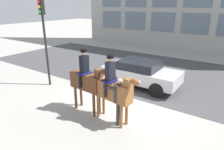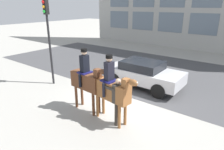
% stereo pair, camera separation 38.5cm
% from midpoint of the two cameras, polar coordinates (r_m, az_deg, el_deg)
% --- Properties ---
extents(ground_plane, '(80.00, 80.00, 0.00)m').
position_cam_midpoint_polar(ground_plane, '(9.13, 3.71, -7.30)').
color(ground_plane, '#9E9B93').
extents(road_surface, '(24.59, 8.50, 0.01)m').
position_cam_midpoint_polar(road_surface, '(13.06, 15.40, 0.47)').
color(road_surface, '#444447').
rests_on(road_surface, ground_plane).
extents(mounted_horse_lead, '(1.85, 0.65, 2.55)m').
position_cam_midpoint_polar(mounted_horse_lead, '(7.84, -5.76, -1.31)').
color(mounted_horse_lead, '#59331E').
rests_on(mounted_horse_lead, ground_plane).
extents(mounted_horse_companion, '(2.04, 0.65, 2.51)m').
position_cam_midpoint_polar(mounted_horse_companion, '(7.07, 1.43, -3.94)').
color(mounted_horse_companion, brown).
rests_on(mounted_horse_companion, ground_plane).
extents(pedestrian_bystander, '(0.85, 0.43, 1.77)m').
position_cam_midpoint_polar(pedestrian_bystander, '(6.96, 3.17, -6.65)').
color(pedestrian_bystander, '#332D28').
rests_on(pedestrian_bystander, ground_plane).
extents(street_car_near_lane, '(3.98, 1.85, 1.37)m').
position_cam_midpoint_polar(street_car_near_lane, '(10.51, 9.98, 0.54)').
color(street_car_near_lane, '#B7B7BC').
rests_on(street_car_near_lane, ground_plane).
extents(traffic_light, '(0.24, 0.29, 4.37)m').
position_cam_midpoint_polar(traffic_light, '(10.72, -16.84, 12.24)').
color(traffic_light, black).
rests_on(traffic_light, ground_plane).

